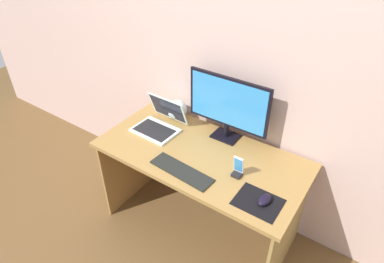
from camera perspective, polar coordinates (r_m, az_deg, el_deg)
ground_plane at (r=2.66m, az=1.25°, el=-15.77°), size 8.00×8.00×0.00m
wall_back at (r=2.16m, az=7.39°, el=12.80°), size 6.00×0.04×2.50m
desk at (r=2.25m, az=1.44°, el=-6.71°), size 1.37×0.67×0.71m
monitor at (r=2.16m, az=6.18°, el=4.50°), size 0.57×0.14×0.45m
laptop at (r=2.36m, az=-5.62°, el=1.47°), size 0.32×0.30×0.22m
fishbowl at (r=2.45m, az=-2.60°, el=3.75°), size 0.15×0.15×0.15m
keyboard_external at (r=2.02m, az=-1.90°, el=-6.75°), size 0.42×0.15×0.01m
mousepad at (r=1.88m, az=11.30°, el=-11.80°), size 0.25×0.20×0.00m
mouse at (r=1.87m, az=12.37°, el=-11.42°), size 0.07×0.11×0.04m
phone_in_dock at (r=1.98m, az=7.89°, el=-6.43°), size 0.06×0.05×0.14m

